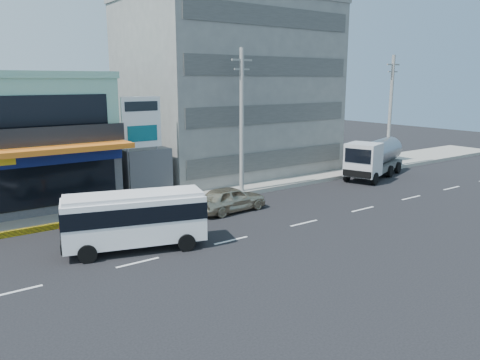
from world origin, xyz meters
The scene contains 12 objects.
ground centered at (0.00, 0.00, 0.00)m, with size 120.00×120.00×0.00m, color black.
sidewalk centered at (5.00, 9.50, 0.15)m, with size 70.00×5.00×0.30m, color gray.
concrete_building centered at (10.00, 15.00, 7.00)m, with size 16.00×12.00×14.00m, color gray.
gap_structure centered at (0.00, 12.00, 1.75)m, with size 3.00×6.00×3.50m, color #3F3F43.
satellite_dish centered at (0.00, 11.00, 3.58)m, with size 1.50×1.50×0.15m, color slate.
billboard centered at (-0.50, 9.20, 4.93)m, with size 2.60×0.18×6.90m.
utility_pole_near centered at (6.00, 7.40, 5.15)m, with size 1.60×0.30×10.00m.
utility_pole_far centered at (22.00, 7.40, 5.15)m, with size 1.60×0.30×10.00m.
minibus centered at (-4.38, 1.61, 1.63)m, with size 6.86×3.83×2.74m.
sedan centered at (3.00, 4.43, 0.79)m, with size 1.87×4.64×1.58m, color #BDAF90.
tanker_truck centered at (18.45, 6.03, 1.66)m, with size 8.17×4.69×3.10m.
motorcycle_rider centered at (-5.96, 5.87, 0.69)m, with size 1.73×1.06×2.09m.
Camera 1 is at (-12.63, -18.42, 7.89)m, focal length 35.00 mm.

